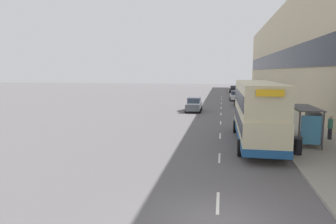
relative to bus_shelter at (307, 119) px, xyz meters
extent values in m
plane|color=#5B595B|center=(-5.77, -11.83, -1.88)|extent=(220.00, 220.00, 0.00)
cube|color=gray|center=(0.73, 26.67, -1.81)|extent=(5.00, 93.00, 0.14)
cube|color=#C6B793|center=(4.73, 26.67, 5.74)|extent=(3.00, 93.00, 15.24)
cube|color=black|center=(3.19, 26.67, 4.98)|extent=(0.12, 89.28, 2.74)
cube|color=silver|center=(-5.77, -10.14, -1.87)|extent=(0.12, 2.00, 0.01)
cube|color=silver|center=(-5.77, -4.02, -1.87)|extent=(0.12, 2.00, 0.01)
cube|color=silver|center=(-5.77, 2.11, -1.87)|extent=(0.12, 2.00, 0.01)
cube|color=silver|center=(-5.77, 8.23, -1.87)|extent=(0.12, 2.00, 0.01)
cube|color=silver|center=(-5.77, 14.36, -1.87)|extent=(0.12, 2.00, 0.01)
cube|color=silver|center=(-5.77, 20.48, -1.87)|extent=(0.12, 2.00, 0.01)
cube|color=silver|center=(-5.77, 26.61, -1.87)|extent=(0.12, 2.00, 0.01)
cube|color=silver|center=(-5.77, 32.73, -1.87)|extent=(0.12, 2.00, 0.01)
cube|color=silver|center=(-5.77, 38.85, -1.87)|extent=(0.12, 2.00, 0.01)
cube|color=#4C4C51|center=(-0.17, 0.35, 0.70)|extent=(1.60, 4.20, 0.08)
cylinder|color=#4C4C51|center=(-0.87, -1.65, -0.54)|extent=(0.10, 0.10, 2.40)
cylinder|color=#4C4C51|center=(-0.87, 2.35, -0.54)|extent=(0.10, 0.10, 2.40)
cylinder|color=#4C4C51|center=(0.53, -1.65, -0.54)|extent=(0.10, 0.10, 2.40)
cylinder|color=#4C4C51|center=(0.53, 2.35, -0.54)|extent=(0.10, 0.10, 2.40)
cube|color=#99A8B2|center=(0.50, 0.35, -0.42)|extent=(0.04, 3.68, 1.92)
cube|color=#3F8CBF|center=(-0.17, -1.59, -0.49)|extent=(1.19, 0.10, 1.82)
cube|color=maroon|center=(0.07, 0.35, -1.29)|extent=(0.36, 2.80, 0.08)
cube|color=beige|center=(-3.30, 0.01, -0.45)|extent=(2.55, 10.80, 1.85)
cube|color=beige|center=(-3.30, 0.01, 1.45)|extent=(2.50, 10.47, 1.95)
cube|color=#1E518C|center=(-3.30, 0.01, -1.15)|extent=(2.58, 10.85, 0.45)
cube|color=#2D3847|center=(-3.30, 0.01, -0.08)|extent=(2.58, 10.15, 0.81)
cube|color=#2D3847|center=(-3.30, 0.01, 1.35)|extent=(2.55, 10.15, 0.94)
cube|color=yellow|center=(-3.30, -5.37, 2.07)|extent=(1.40, 0.08, 0.36)
cylinder|color=black|center=(-4.57, 3.68, -1.38)|extent=(0.30, 1.00, 1.00)
cylinder|color=black|center=(-2.02, 3.68, -1.38)|extent=(0.30, 1.00, 1.00)
cylinder|color=black|center=(-4.57, -3.34, -1.38)|extent=(0.30, 1.00, 1.00)
cylinder|color=black|center=(-2.02, -3.34, -1.38)|extent=(0.30, 1.00, 1.00)
cube|color=silver|center=(-3.31, 31.56, -1.19)|extent=(1.86, 4.51, 0.77)
cube|color=#2D3847|center=(-3.31, 31.33, -0.49)|extent=(1.64, 2.17, 0.63)
cylinder|color=black|center=(-4.24, 32.96, -1.58)|extent=(0.20, 0.60, 0.60)
cylinder|color=black|center=(-2.38, 32.96, -1.58)|extent=(0.20, 0.60, 0.60)
cylinder|color=black|center=(-4.24, 30.16, -1.58)|extent=(0.20, 0.60, 0.60)
cylinder|color=black|center=(-2.38, 30.16, -1.58)|extent=(0.20, 0.60, 0.60)
cube|color=black|center=(-2.94, 50.50, -1.20)|extent=(1.86, 4.33, 0.76)
cube|color=#2D3847|center=(-2.94, 50.29, -0.50)|extent=(1.64, 2.08, 0.62)
cylinder|color=black|center=(-3.87, 51.85, -1.58)|extent=(0.20, 0.60, 0.60)
cylinder|color=black|center=(-2.01, 51.85, -1.58)|extent=(0.20, 0.60, 0.60)
cylinder|color=black|center=(-3.87, 49.16, -1.58)|extent=(0.20, 0.60, 0.60)
cylinder|color=black|center=(-2.01, 49.16, -1.58)|extent=(0.20, 0.60, 0.60)
cube|color=black|center=(-2.90, 22.81, -1.15)|extent=(1.79, 4.47, 0.84)
cube|color=#2D3847|center=(-2.90, 22.58, -0.39)|extent=(1.58, 2.15, 0.69)
cylinder|color=black|center=(-3.80, 24.19, -1.58)|extent=(0.20, 0.60, 0.60)
cylinder|color=black|center=(-2.00, 24.19, -1.58)|extent=(0.20, 0.60, 0.60)
cylinder|color=black|center=(-3.80, 21.42, -1.58)|extent=(0.20, 0.60, 0.60)
cylinder|color=black|center=(-2.00, 21.42, -1.58)|extent=(0.20, 0.60, 0.60)
cube|color=#4C5156|center=(-9.14, 15.98, -1.18)|extent=(1.72, 4.34, 0.80)
cube|color=#2D3847|center=(-9.14, 16.19, -0.45)|extent=(1.51, 2.08, 0.66)
cylinder|color=black|center=(-8.29, 14.63, -1.58)|extent=(0.20, 0.60, 0.60)
cylinder|color=black|center=(-10.00, 14.63, -1.58)|extent=(0.20, 0.60, 0.60)
cylinder|color=black|center=(-8.29, 17.32, -1.58)|extent=(0.20, 0.60, 0.60)
cylinder|color=black|center=(-10.00, 17.32, -1.58)|extent=(0.20, 0.60, 0.60)
cylinder|color=#23232D|center=(0.80, -0.15, -1.30)|extent=(0.30, 0.30, 0.86)
cylinder|color=navy|center=(0.80, -0.15, -0.51)|extent=(0.36, 0.36, 0.72)
sphere|color=tan|center=(0.80, -0.15, -0.04)|extent=(0.23, 0.23, 0.23)
cylinder|color=#23232D|center=(-0.62, 3.53, -1.29)|extent=(0.30, 0.30, 0.89)
cylinder|color=#4C4C51|center=(-0.62, 3.53, -0.48)|extent=(0.37, 0.37, 0.74)
sphere|color=tan|center=(-0.62, 3.53, 0.01)|extent=(0.24, 0.24, 0.24)
cylinder|color=#23232D|center=(2.06, 1.72, -1.33)|extent=(0.28, 0.28, 0.82)
cylinder|color=#337260|center=(2.06, 1.72, -0.58)|extent=(0.34, 0.34, 0.68)
sphere|color=tan|center=(2.06, 1.72, -0.13)|extent=(0.22, 0.22, 0.22)
cylinder|color=black|center=(-1.22, -2.91, -1.26)|extent=(0.52, 0.52, 0.95)
cylinder|color=#2D2D33|center=(-1.22, -2.91, -0.74)|extent=(0.55, 0.55, 0.10)
camera|label=1|loc=(-5.72, -21.31, 3.18)|focal=32.00mm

